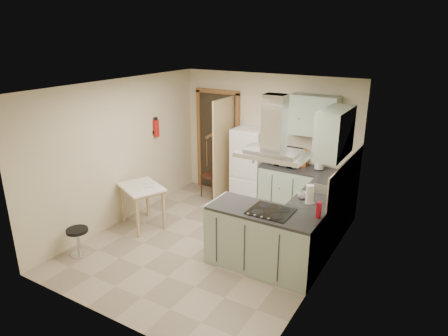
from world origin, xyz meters
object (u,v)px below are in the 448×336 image
Objects in this scene: drop_leaf_table at (143,206)px; stool at (79,242)px; extractor_hood at (273,154)px; microwave at (285,156)px; peninsula at (263,239)px; bentwood_chair at (213,175)px; fridge at (250,166)px.

stool is (-0.21, -1.23, -0.15)m from drop_leaf_table.
microwave is at bearing 107.43° from extractor_hood.
peninsula is 2.70m from bentwood_chair.
bentwood_chair is at bearing 138.93° from extractor_hood.
stool is (-1.32, -3.09, -0.53)m from fridge.
fridge is 0.76m from microwave.
fridge is at bearing 123.79° from extractor_hood.
drop_leaf_table is (-2.34, 0.11, -0.08)m from peninsula.
fridge is at bearing 27.28° from bentwood_chair.
microwave is at bearing 57.09° from stool.
bentwood_chair reaches higher than peninsula.
peninsula is at bearing -58.26° from fridge.
stool is (-0.56, -2.93, -0.25)m from bentwood_chair.
fridge is 2.21m from drop_leaf_table.
microwave is at bearing 1.97° from fridge.
microwave reaches higher than bentwood_chair.
peninsula is at bearing 23.63° from stool.
bentwood_chair reaches higher than stool.
stool is (-2.65, -1.11, -1.50)m from extractor_hood.
extractor_hood is 2.20m from microwave.
peninsula is 3.58× the size of stool.
stool is 3.81m from microwave.
bentwood_chair is 2.17× the size of stool.
bentwood_chair is 1.69× the size of microwave.
peninsula is 1.96× the size of drop_leaf_table.
stool is (-2.55, -1.11, -0.23)m from peninsula.
microwave is (0.70, 0.02, 0.30)m from fridge.
fridge reaches higher than bentwood_chair.
stool is at bearing -113.13° from fridge.
extractor_hood reaches higher than peninsula.
extractor_hood is 2.08× the size of stool.
fridge reaches higher than drop_leaf_table.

